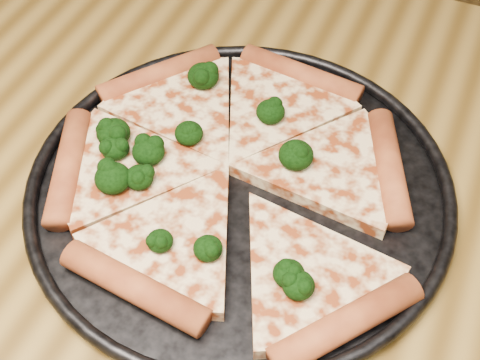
% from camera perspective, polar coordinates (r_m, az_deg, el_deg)
% --- Properties ---
extents(pizza_pan, '(0.35, 0.35, 0.02)m').
position_cam_1_polar(pizza_pan, '(0.56, 0.00, -0.55)').
color(pizza_pan, black).
rests_on(pizza_pan, dining_table).
extents(pizza, '(0.33, 0.31, 0.02)m').
position_cam_1_polar(pizza, '(0.56, -0.67, 0.72)').
color(pizza, beige).
rests_on(pizza, pizza_pan).
extents(broccoli_florets, '(0.22, 0.20, 0.02)m').
position_cam_1_polar(broccoli_florets, '(0.56, -4.60, 1.65)').
color(broccoli_florets, black).
rests_on(broccoli_florets, pizza).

